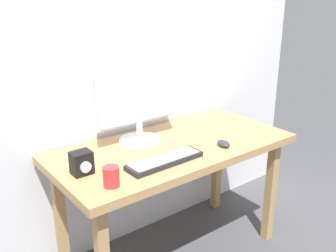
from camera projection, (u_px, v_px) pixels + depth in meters
wall_back at (134, 3)px, 2.23m from camera, size 2.75×0.04×3.00m
desk at (173, 158)px, 2.24m from camera, size 1.38×0.66×0.75m
monitor at (138, 106)px, 2.18m from camera, size 0.52×0.24×0.41m
keyboard_primary at (165, 161)px, 1.97m from camera, size 0.42×0.13×0.03m
mouse at (224, 143)px, 2.18m from camera, size 0.07×0.10×0.03m
audio_controller at (82, 163)px, 1.85m from camera, size 0.10×0.09×0.11m
coffee_mug at (111, 177)px, 1.74m from camera, size 0.07×0.07×0.09m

